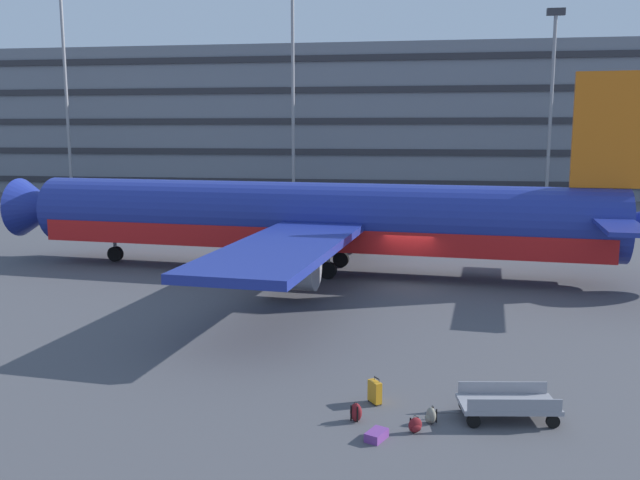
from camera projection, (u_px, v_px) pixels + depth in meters
ground_plane at (407, 283)px, 34.43m from camera, size 600.00×600.00×0.00m
terminal_structure at (418, 122)px, 85.28m from camera, size 151.94×18.84×17.65m
airliner at (320, 220)px, 36.77m from camera, size 38.27×30.95×10.54m
light_mast_far_left at (65, 77)px, 76.58m from camera, size 1.80×0.50×24.14m
light_mast_left at (293, 62)px, 72.51m from camera, size 1.80×0.50×26.51m
light_mast_center_left at (552, 92)px, 69.08m from camera, size 1.80×0.50×19.93m
suitcase_teal at (377, 435)px, 17.00m from camera, size 0.61×0.74×0.23m
suitcase_red at (375, 392)px, 19.22m from camera, size 0.44×0.50×0.76m
backpack_purple at (415, 425)px, 17.38m from camera, size 0.41×0.32×0.46m
backpack_scuffed at (356, 412)px, 18.07m from camera, size 0.40×0.37×0.57m
backpack_silver at (431, 416)px, 17.93m from camera, size 0.38×0.39×0.50m
baggage_cart at (508, 404)px, 18.17m from camera, size 3.36×1.65×0.82m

